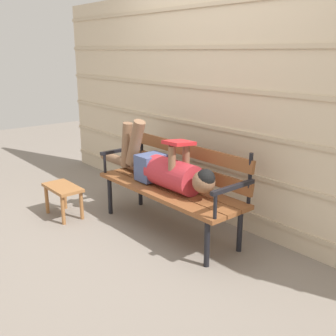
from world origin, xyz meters
TOP-DOWN VIEW (x-y plane):
  - ground_plane at (0.00, 0.00)m, footprint 12.00×12.00m
  - house_siding at (0.00, 0.68)m, footprint 5.27×0.08m
  - park_bench at (0.00, 0.18)m, footprint 1.56×0.51m
  - reclining_person at (-0.07, 0.11)m, footprint 1.72×0.27m
  - footstool at (-0.93, -0.47)m, footprint 0.45×0.25m

SIDE VIEW (x-z plane):
  - ground_plane at x=0.00m, z-range 0.00..0.00m
  - footstool at x=-0.93m, z-range 0.09..0.41m
  - park_bench at x=0.00m, z-range 0.04..0.88m
  - reclining_person at x=-0.07m, z-range 0.29..0.87m
  - house_siding at x=0.00m, z-range 0.00..2.18m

